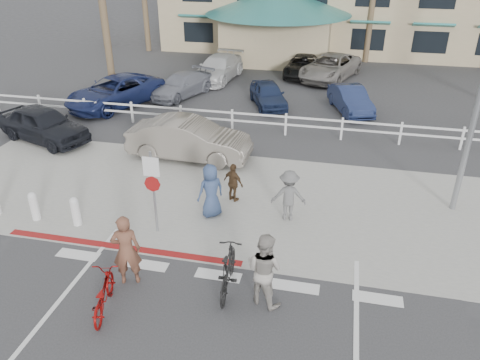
% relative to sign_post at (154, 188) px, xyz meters
% --- Properties ---
extents(ground, '(140.00, 140.00, 0.00)m').
position_rel_sign_post_xyz_m(ground, '(2.30, -2.20, -1.45)').
color(ground, '#333335').
extents(bike_path, '(12.00, 16.00, 0.01)m').
position_rel_sign_post_xyz_m(bike_path, '(2.30, -4.20, -1.45)').
color(bike_path, '#333335').
rests_on(bike_path, ground).
extents(sidewalk_plaza, '(22.00, 7.00, 0.01)m').
position_rel_sign_post_xyz_m(sidewalk_plaza, '(2.30, 2.30, -1.44)').
color(sidewalk_plaza, gray).
rests_on(sidewalk_plaza, ground).
extents(cross_street, '(40.00, 5.00, 0.01)m').
position_rel_sign_post_xyz_m(cross_street, '(2.30, 6.30, -1.45)').
color(cross_street, '#333335').
rests_on(cross_street, ground).
extents(parking_lot, '(50.00, 16.00, 0.01)m').
position_rel_sign_post_xyz_m(parking_lot, '(2.30, 15.80, -1.45)').
color(parking_lot, '#333335').
rests_on(parking_lot, ground).
extents(curb_red, '(7.00, 0.25, 0.02)m').
position_rel_sign_post_xyz_m(curb_red, '(-0.70, -1.00, -1.44)').
color(curb_red, maroon).
rests_on(curb_red, ground).
extents(rail_fence, '(29.40, 0.16, 1.00)m').
position_rel_sign_post_xyz_m(rail_fence, '(2.80, 8.30, -0.95)').
color(rail_fence, silver).
rests_on(rail_fence, ground).
extents(sign_post, '(0.50, 0.10, 2.90)m').
position_rel_sign_post_xyz_m(sign_post, '(0.00, 0.00, 0.00)').
color(sign_post, gray).
rests_on(sign_post, ground).
extents(bollard_0, '(0.26, 0.26, 0.95)m').
position_rel_sign_post_xyz_m(bollard_0, '(-2.50, -0.20, -0.97)').
color(bollard_0, silver).
rests_on(bollard_0, ground).
extents(bollard_1, '(0.26, 0.26, 0.95)m').
position_rel_sign_post_xyz_m(bollard_1, '(-3.90, -0.20, -0.97)').
color(bollard_1, silver).
rests_on(bollard_1, ground).
extents(bike_red, '(1.01, 1.83, 0.91)m').
position_rel_sign_post_xyz_m(bike_red, '(0.01, -3.35, -0.99)').
color(bike_red, '#780807').
rests_on(bike_red, ground).
extents(rider_red, '(0.83, 0.68, 1.94)m').
position_rel_sign_post_xyz_m(rider_red, '(0.17, -2.30, -0.48)').
color(rider_red, brown).
rests_on(rider_red, ground).
extents(bike_black, '(0.69, 2.00, 1.18)m').
position_rel_sign_post_xyz_m(bike_black, '(2.67, -2.03, -0.86)').
color(bike_black, black).
rests_on(bike_black, ground).
extents(rider_black, '(1.13, 1.03, 1.91)m').
position_rel_sign_post_xyz_m(rider_black, '(3.60, -2.25, -0.50)').
color(rider_black, '#9E9790').
rests_on(rider_black, ground).
extents(pedestrian_a, '(1.14, 0.75, 1.64)m').
position_rel_sign_post_xyz_m(pedestrian_a, '(3.69, 1.53, -0.63)').
color(pedestrian_a, '#5D5D5D').
rests_on(pedestrian_a, ground).
extents(pedestrian_child, '(0.84, 0.65, 1.33)m').
position_rel_sign_post_xyz_m(pedestrian_child, '(1.79, 2.25, -0.78)').
color(pedestrian_child, '#46301C').
rests_on(pedestrian_child, ground).
extents(pedestrian_b, '(1.00, 0.98, 1.74)m').
position_rel_sign_post_xyz_m(pedestrian_b, '(1.32, 1.23, -0.58)').
color(pedestrian_b, navy).
rests_on(pedestrian_b, ground).
extents(car_white_sedan, '(4.83, 1.82, 1.57)m').
position_rel_sign_post_xyz_m(car_white_sedan, '(-0.67, 5.16, -0.66)').
color(car_white_sedan, slate).
rests_on(car_white_sedan, ground).
extents(car_red_compact, '(4.66, 3.08, 1.47)m').
position_rel_sign_post_xyz_m(car_red_compact, '(-7.23, 5.49, -0.71)').
color(car_red_compact, black).
rests_on(car_red_compact, ground).
extents(lot_car_0, '(4.36, 5.88, 1.48)m').
position_rel_sign_post_xyz_m(lot_car_0, '(-6.31, 10.35, -0.71)').
color(lot_car_0, '#17214E').
rests_on(lot_car_0, ground).
extents(lot_car_1, '(3.12, 4.54, 1.22)m').
position_rel_sign_post_xyz_m(lot_car_1, '(-3.58, 12.69, -0.84)').
color(lot_car_1, gray).
rests_on(lot_car_1, ground).
extents(lot_car_2, '(2.72, 3.88, 1.23)m').
position_rel_sign_post_xyz_m(lot_car_2, '(1.28, 12.08, -0.84)').
color(lot_car_2, '#1A2648').
rests_on(lot_car_2, ground).
extents(lot_car_3, '(2.48, 3.98, 1.24)m').
position_rel_sign_post_xyz_m(lot_car_3, '(5.39, 12.11, -0.83)').
color(lot_car_3, '#1B264B').
rests_on(lot_car_3, ground).
extents(lot_car_4, '(2.49, 5.06, 1.41)m').
position_rel_sign_post_xyz_m(lot_car_4, '(-2.46, 16.21, -0.74)').
color(lot_car_4, silver).
rests_on(lot_car_4, ground).
extents(lot_car_5, '(2.21, 4.56, 1.25)m').
position_rel_sign_post_xyz_m(lot_car_5, '(2.47, 18.19, -0.82)').
color(lot_car_5, black).
rests_on(lot_car_5, ground).
extents(lot_car_6, '(4.02, 5.73, 1.45)m').
position_rel_sign_post_xyz_m(lot_car_6, '(4.09, 17.88, -0.72)').
color(lot_car_6, gray).
rests_on(lot_car_6, ground).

